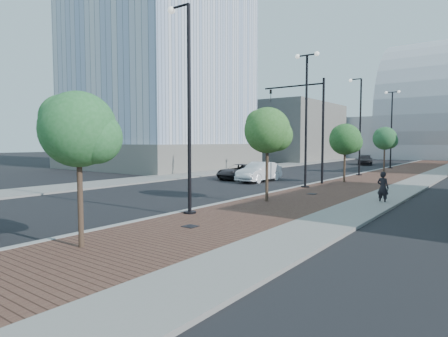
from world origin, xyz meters
The scene contains 22 objects.
sidewalk centered at (3.50, 40.00, 0.06)m, with size 7.00×140.00×0.12m, color #4C2D23.
concrete_strip centered at (6.20, 40.00, 0.07)m, with size 2.40×140.00×0.13m, color slate.
curb centered at (0.00, 40.00, 0.07)m, with size 0.30×140.00×0.14m, color gray.
west_sidewalk centered at (-13.00, 40.00, 0.06)m, with size 4.00×140.00×0.12m, color slate.
white_sedan centered at (-4.55, 24.37, 0.80)m, with size 1.69×4.85×1.60m, color silver.
dark_car_mid centered at (-7.01, 25.08, 0.66)m, with size 2.18×4.72×1.31m, color black.
dark_car_far centered at (-4.43, 53.17, 0.69)m, with size 1.94×4.77×1.38m, color black.
pedestrian centered at (6.60, 18.42, 0.86)m, with size 0.63×0.41×1.72m, color black.
streetlight_1 centered at (0.49, 10.00, 4.34)m, with size 1.44×0.56×9.21m.
streetlight_2 centered at (0.60, 22.00, 4.82)m, with size 1.72×0.56×9.28m.
streetlight_3 centered at (0.49, 34.00, 4.34)m, with size 1.44×0.56×9.21m.
streetlight_4 centered at (0.60, 46.00, 4.82)m, with size 1.72×0.56×9.28m.
traffic_mast centered at (-0.30, 25.00, 4.98)m, with size 5.09×0.20×8.00m.
tree_0 centered at (1.65, 4.02, 3.61)m, with size 2.30×2.24×4.75m.
tree_1 centered at (1.65, 15.02, 3.85)m, with size 2.45×2.42×5.07m.
tree_2 centered at (1.65, 27.02, 3.45)m, with size 2.47×2.43×4.67m.
tree_3 centered at (1.65, 39.02, 3.61)m, with size 2.41×2.36×4.80m.
tower_podium centered at (-24.00, 32.00, 1.50)m, with size 19.00×19.00×3.00m, color slate.
convention_center centered at (-2.00, 85.00, 6.00)m, with size 50.00×30.00×50.00m.
commercial_block_nw centered at (-20.00, 60.00, 5.00)m, with size 14.00×20.00×10.00m, color #65625B.
utility_cover_1 centered at (2.40, 8.00, 0.13)m, with size 0.50×0.50×0.02m, color black.
utility_cover_2 centered at (2.40, 19.00, 0.13)m, with size 0.50×0.50×0.02m, color black.
Camera 1 is at (11.74, -2.51, 3.26)m, focal length 30.67 mm.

